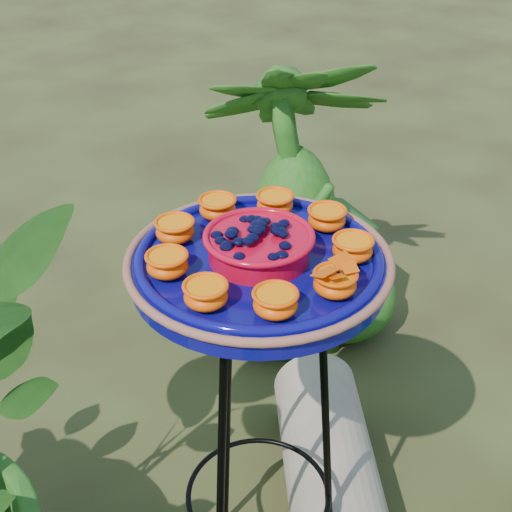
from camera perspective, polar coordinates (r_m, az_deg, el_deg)
tripod_stand at (r=1.41m, az=0.20°, el=-12.89°), size 0.38×0.38×0.84m
feeder_dish at (r=1.18m, az=0.23°, el=-0.22°), size 0.53×0.53×0.10m
driftwood_log at (r=1.84m, az=6.13°, el=-17.42°), size 0.63×0.66×0.23m
shrub_back_right at (r=2.18m, az=3.09°, el=4.25°), size 0.75×0.75×0.97m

